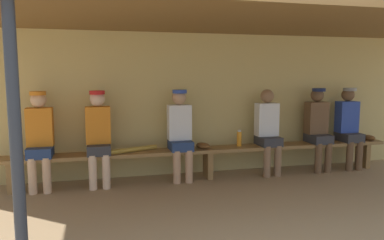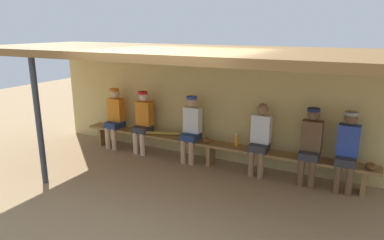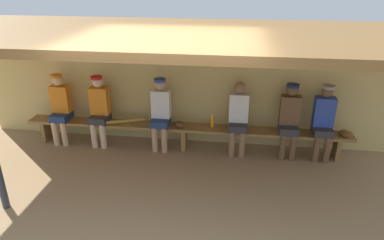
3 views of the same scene
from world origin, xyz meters
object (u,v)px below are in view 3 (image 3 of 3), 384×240
(player_in_red, at_px, (161,111))
(player_leftmost, at_px, (290,117))
(player_with_sunglasses, at_px, (324,119))
(player_in_white, at_px, (60,105))
(water_bottle_clear, at_px, (212,121))
(bench, at_px, (184,130))
(player_in_blue, at_px, (238,115))
(baseball_glove_tan, at_px, (345,133))
(baseball_bat, at_px, (125,121))
(baseball_glove_dark_brown, at_px, (179,124))
(player_near_post, at_px, (99,107))

(player_in_red, xyz_separation_m, player_leftmost, (2.30, 0.00, 0.00))
(player_in_red, bearing_deg, player_with_sunglasses, 0.00)
(player_in_white, bearing_deg, water_bottle_clear, 0.71)
(player_with_sunglasses, distance_m, water_bottle_clear, 1.94)
(bench, bearing_deg, player_in_red, 179.53)
(player_in_blue, bearing_deg, player_in_red, 179.98)
(player_in_red, height_order, water_bottle_clear, player_in_red)
(bench, relative_size, player_with_sunglasses, 4.46)
(player_in_white, bearing_deg, player_in_blue, -0.01)
(player_leftmost, distance_m, baseball_glove_tan, 0.99)
(bench, xyz_separation_m, player_in_white, (-2.37, 0.00, 0.36))
(player_in_blue, bearing_deg, baseball_glove_tan, -0.89)
(bench, height_order, baseball_bat, baseball_bat)
(baseball_glove_dark_brown, relative_size, baseball_glove_tan, 1.00)
(player_near_post, bearing_deg, player_in_white, 180.00)
(player_in_blue, distance_m, player_with_sunglasses, 1.46)
(water_bottle_clear, bearing_deg, player_in_white, -179.29)
(player_in_blue, bearing_deg, baseball_bat, -179.92)
(player_in_red, height_order, baseball_glove_dark_brown, player_in_red)
(player_in_blue, xyz_separation_m, player_in_red, (-1.41, 0.00, 0.02))
(player_near_post, bearing_deg, baseball_bat, -0.43)
(player_with_sunglasses, relative_size, baseball_bat, 1.75)
(player_leftmost, bearing_deg, player_in_red, 180.00)
(player_in_red, height_order, player_leftmost, same)
(player_leftmost, bearing_deg, player_near_post, 180.00)
(player_in_red, relative_size, baseball_glove_tan, 5.60)
(player_in_red, distance_m, player_in_white, 1.94)
(player_with_sunglasses, relative_size, water_bottle_clear, 5.39)
(player_in_blue, relative_size, player_in_red, 0.99)
(baseball_glove_tan, bearing_deg, bench, 82.33)
(water_bottle_clear, bearing_deg, baseball_glove_tan, -1.61)
(player_near_post, xyz_separation_m, water_bottle_clear, (2.12, 0.04, -0.17))
(baseball_bat, bearing_deg, player_leftmost, -19.82)
(baseball_bat, bearing_deg, player_in_red, -19.60)
(player_in_blue, height_order, player_in_red, player_in_red)
(player_with_sunglasses, relative_size, baseball_glove_tan, 5.60)
(player_with_sunglasses, height_order, player_near_post, same)
(player_near_post, bearing_deg, player_in_blue, -0.01)
(player_in_blue, xyz_separation_m, player_in_white, (-3.36, 0.00, 0.02))
(player_in_blue, height_order, player_with_sunglasses, player_with_sunglasses)
(bench, height_order, player_in_blue, player_in_blue)
(bench, distance_m, baseball_bat, 1.14)
(player_in_red, relative_size, baseball_glove_dark_brown, 5.60)
(bench, relative_size, player_leftmost, 4.46)
(player_in_blue, distance_m, player_in_red, 1.41)
(player_in_blue, xyz_separation_m, baseball_glove_tan, (1.85, -0.03, -0.22))
(bench, height_order, player_near_post, player_near_post)
(bench, height_order, player_leftmost, player_leftmost)
(player_in_blue, relative_size, baseball_glove_dark_brown, 5.56)
(bench, bearing_deg, player_in_blue, 0.18)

